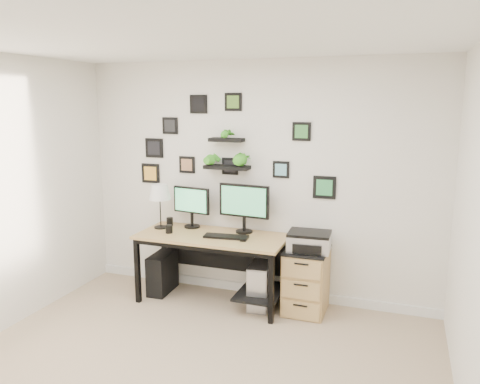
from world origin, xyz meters
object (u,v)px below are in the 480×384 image
at_px(table_lamp, 160,193).
at_px(mug, 169,229).
at_px(desk, 216,245).
at_px(monitor_right, 244,204).
at_px(printer, 309,241).
at_px(monitor_left, 191,204).
at_px(pc_tower_grey, 261,284).
at_px(file_cabinet, 306,280).
at_px(pc_tower_black, 162,273).

relative_size(table_lamp, mug, 5.75).
distance_m(desk, monitor_right, 0.54).
relative_size(table_lamp, printer, 1.15).
height_order(desk, monitor_left, monitor_left).
height_order(monitor_right, printer, monitor_right).
relative_size(monitor_right, printer, 1.31).
relative_size(desk, pc_tower_grey, 3.20).
xyz_separation_m(monitor_left, monitor_right, (0.63, -0.00, 0.04)).
bearing_deg(file_cabinet, desk, -176.60).
height_order(table_lamp, pc_tower_black, table_lamp).
relative_size(pc_tower_black, file_cabinet, 0.67).
xyz_separation_m(pc_tower_black, file_cabinet, (1.66, 0.04, 0.11)).
relative_size(mug, printer, 0.20).
height_order(table_lamp, printer, table_lamp).
bearing_deg(monitor_right, pc_tower_black, -170.52).
bearing_deg(printer, file_cabinet, 134.91).
distance_m(mug, pc_tower_grey, 1.16).
distance_m(desk, pc_tower_black, 0.79).
height_order(desk, pc_tower_grey, desk).
distance_m(table_lamp, printer, 1.74).
bearing_deg(file_cabinet, pc_tower_black, -178.50).
bearing_deg(table_lamp, pc_tower_black, -60.27).
bearing_deg(printer, table_lamp, 179.78).
distance_m(desk, monitor_left, 0.57).
xyz_separation_m(monitor_right, pc_tower_grey, (0.24, -0.14, -0.83)).
relative_size(file_cabinet, printer, 1.53).
bearing_deg(mug, pc_tower_grey, 8.20).
bearing_deg(monitor_right, desk, -146.39).
xyz_separation_m(table_lamp, file_cabinet, (1.67, 0.02, -0.82)).
distance_m(monitor_left, mug, 0.40).
relative_size(monitor_left, monitor_right, 0.81).
xyz_separation_m(mug, pc_tower_black, (-0.17, 0.13, -0.57)).
bearing_deg(desk, pc_tower_grey, 3.17).
xyz_separation_m(monitor_right, table_lamp, (-0.95, -0.13, 0.09)).
bearing_deg(pc_tower_grey, file_cabinet, 3.64).
bearing_deg(pc_tower_black, file_cabinet, -1.15).
distance_m(monitor_left, pc_tower_black, 0.87).
height_order(file_cabinet, printer, printer).
bearing_deg(printer, pc_tower_black, -179.42).
xyz_separation_m(pc_tower_grey, file_cabinet, (0.48, 0.03, 0.10)).
xyz_separation_m(pc_tower_black, pc_tower_grey, (1.18, 0.01, 0.01)).
bearing_deg(mug, printer, 5.64).
relative_size(table_lamp, pc_tower_black, 1.11).
distance_m(mug, pc_tower_black, 0.61).
height_order(table_lamp, file_cabinet, table_lamp).
height_order(pc_tower_grey, printer, printer).
height_order(monitor_left, file_cabinet, monitor_left).
distance_m(desk, table_lamp, 0.87).
bearing_deg(pc_tower_black, pc_tower_grey, -2.02).
xyz_separation_m(desk, monitor_right, (0.26, 0.17, 0.44)).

